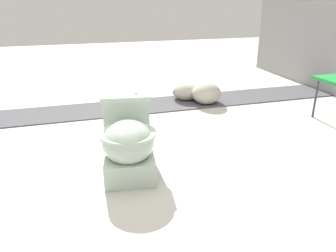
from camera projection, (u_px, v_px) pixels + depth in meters
The scene contains 5 objects.
ground_plane at pixel (147, 166), 2.45m from camera, with size 14.00×14.00×0.00m, color beige.
gravel_strip at pixel (161, 104), 3.82m from camera, with size 0.56×8.00×0.01m, color #4C4C51.
toilet at pixel (128, 141), 2.34m from camera, with size 0.68×0.46×0.52m.
boulder_near at pixel (186, 91), 3.98m from camera, with size 0.34×0.33×0.21m, color #ADA899.
boulder_far at pixel (206, 93), 3.83m from camera, with size 0.36×0.34×0.25m, color #ADA899.
Camera 1 is at (2.12, -0.46, 1.18)m, focal length 35.00 mm.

